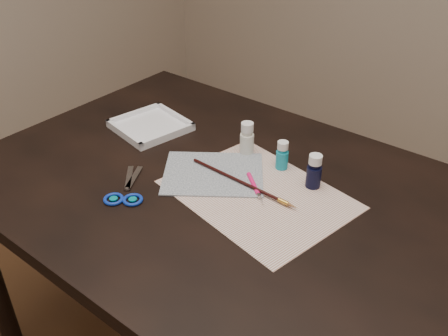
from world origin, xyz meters
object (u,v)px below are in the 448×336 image
Objects in this scene: paint_bottle_white at (247,139)px; scissors at (126,185)px; paint_bottle_cyan at (282,155)px; palette_tray at (150,125)px; canvas at (213,173)px; paint_bottle_navy at (314,171)px; paper at (258,194)px.

scissors is (-0.14, -0.32, -0.04)m from paint_bottle_white.
scissors is (-0.26, -0.31, -0.03)m from paint_bottle_cyan.
palette_tray is at bearing -172.02° from paint_bottle_cyan.
paint_bottle_cyan is (0.12, 0.14, 0.04)m from canvas.
paint_bottle_white is 0.12m from paint_bottle_cyan.
paint_bottle_cyan is 0.11m from paint_bottle_navy.
canvas is 2.69× the size of paint_bottle_white.
paint_bottle_white is 1.04× the size of paint_bottle_navy.
paper is at bearing -45.34° from paint_bottle_white.
paint_bottle_cyan reaches higher than canvas.
paint_bottle_cyan reaches higher than palette_tray.
paint_bottle_cyan is at bearing 7.98° from palette_tray.
palette_tray is at bearing -176.00° from paint_bottle_navy.
canvas is at bearing -131.71° from paint_bottle_cyan.
paint_bottle_cyan is at bearing 98.80° from paper.
paint_bottle_navy is (0.23, 0.11, 0.04)m from canvas.
scissors is (-0.36, -0.29, -0.04)m from paint_bottle_navy.
paint_bottle_navy is 0.47× the size of palette_tray.
paint_bottle_cyan is at bearing 48.29° from canvas.
canvas reaches higher than paper.
scissors is at bearing -129.22° from paint_bottle_cyan.
paint_bottle_white is 0.32m from palette_tray.
paint_bottle_navy is 0.47× the size of scissors.
palette_tray reaches higher than scissors.
paint_bottle_cyan is 0.41m from scissors.
palette_tray is (-0.31, -0.06, -0.04)m from paint_bottle_white.
paint_bottle_navy is 0.54m from palette_tray.
canvas is 3.20× the size of paint_bottle_cyan.
paint_bottle_navy reaches higher than palette_tray.
paint_bottle_white is at bearing 134.66° from paper.
canvas is 1.33× the size of scissors.
paper is 5.33× the size of paint_bottle_cyan.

